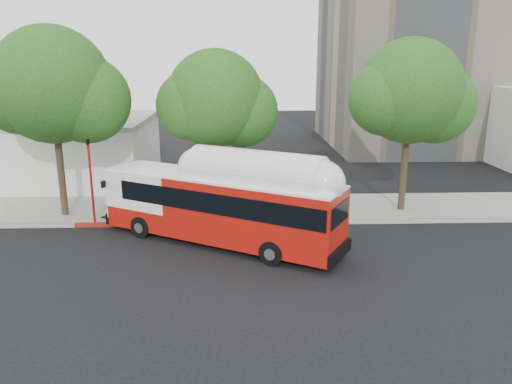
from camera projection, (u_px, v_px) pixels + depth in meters
The scene contains 10 objects.
ground at pixel (236, 254), 21.34m from camera, with size 120.00×120.00×0.00m, color black.
sidewalk at pixel (236, 208), 27.59m from camera, with size 60.00×5.00×0.15m, color gray.
curb_strip at pixel (236, 223), 25.08m from camera, with size 60.00×0.30×0.15m, color gray.
red_curb_segment at pixel (176, 224), 24.98m from camera, with size 10.00×0.32×0.16m, color maroon.
street_tree_left at pixel (63, 90), 24.68m from camera, with size 6.67×5.80×9.74m.
street_tree_mid at pixel (223, 102), 25.63m from camera, with size 5.75×5.00×8.62m.
street_tree_right at pixel (418, 95), 25.70m from camera, with size 6.21×5.40×9.18m.
low_commercial_bldg at pixel (30, 149), 33.79m from camera, with size 16.20×10.20×4.25m.
transit_bus at pixel (221, 208), 22.15m from camera, with size 11.42×7.86×3.56m.
signal_pole at pixel (91, 182), 24.47m from camera, with size 0.12×0.41×4.33m.
Camera 1 is at (0.13, -19.93, 8.12)m, focal length 35.00 mm.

